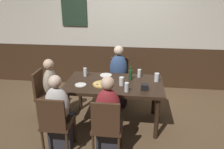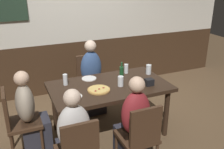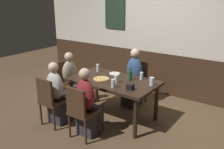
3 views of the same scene
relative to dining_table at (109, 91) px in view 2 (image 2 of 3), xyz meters
The scene contains 20 objects.
ground_plane 0.66m from the dining_table, ahead, with size 12.00×12.00×0.00m, color brown.
wall_back 1.77m from the dining_table, 90.25° to the left, with size 6.40×0.13×2.60m.
dining_table is the anchor object (origin of this frame).
chair_mid_far 0.88m from the dining_table, 90.00° to the left, with size 0.40×0.40×0.88m.
chair_mid_near 0.88m from the dining_table, 90.00° to the right, with size 0.40×0.40×0.88m.
chair_head_west 1.22m from the dining_table, behind, with size 0.40×0.40×0.88m.
person_mid_far 0.73m from the dining_table, 90.00° to the left, with size 0.34×0.37×1.18m.
person_mid_near 0.73m from the dining_table, 90.00° to the right, with size 0.34×0.37×1.14m.
person_head_west 1.06m from the dining_table, behind, with size 0.37×0.34×1.10m.
person_left_near 1.01m from the dining_table, 134.56° to the right, with size 0.34×0.37×1.12m.
pizza 0.24m from the dining_table, 150.87° to the right, with size 0.29×0.29×0.03m.
beer_glass_tall 0.21m from the dining_table, 34.59° to the right, with size 0.08×0.08×0.14m.
tumbler_water 0.41m from the dining_table, 55.07° to the right, with size 0.06×0.06×0.14m.
tumbler_short 0.60m from the dining_table, 156.18° to the left, with size 0.06×0.06×0.15m.
pint_glass_amber 0.72m from the dining_table, 11.70° to the left, with size 0.08×0.08×0.14m.
pint_glass_pale 0.53m from the dining_table, 37.42° to the left, with size 0.06×0.06×0.14m.
beer_bottle_green 0.35m from the dining_table, 32.21° to the left, with size 0.06×0.06×0.24m.
plate_white_large 0.37m from the dining_table, 120.58° to the left, with size 0.21×0.21×0.01m, color white.
plate_white_small 0.55m from the dining_table, 162.39° to the right, with size 0.18×0.18×0.01m, color white.
condiment_caddy 0.55m from the dining_table, 23.97° to the right, with size 0.11×0.09×0.09m, color black.
Camera 2 is at (-1.20, -2.90, 2.14)m, focal length 41.08 mm.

